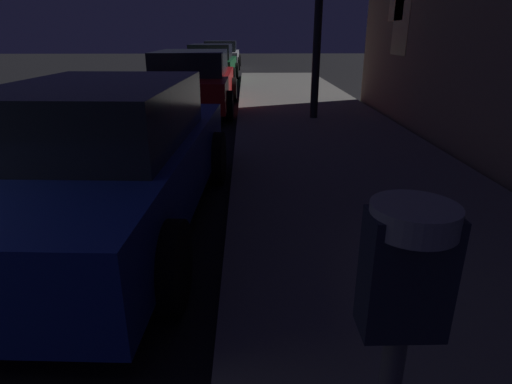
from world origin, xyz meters
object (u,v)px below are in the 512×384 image
(parking_meter, at_px, (397,332))
(car_green, at_px, (212,64))
(car_blue, at_px, (107,158))
(car_silver, at_px, (221,55))
(car_red, at_px, (192,81))

(parking_meter, height_order, car_green, parking_meter)
(parking_meter, relative_size, car_green, 0.32)
(car_blue, height_order, car_silver, same)
(car_blue, height_order, car_green, same)
(car_red, bearing_deg, parking_meter, -80.37)
(car_green, height_order, car_silver, same)
(parking_meter, xyz_separation_m, car_green, (-1.70, 16.43, -0.47))
(car_blue, xyz_separation_m, car_silver, (0.00, 20.27, -0.01))
(parking_meter, relative_size, car_silver, 0.30)
(car_blue, distance_m, car_green, 13.30)
(car_red, height_order, car_silver, same)
(car_blue, bearing_deg, car_green, 90.00)
(car_red, bearing_deg, car_silver, 90.00)
(car_blue, relative_size, car_green, 1.06)
(car_blue, height_order, car_red, same)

